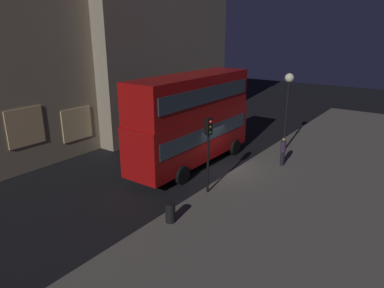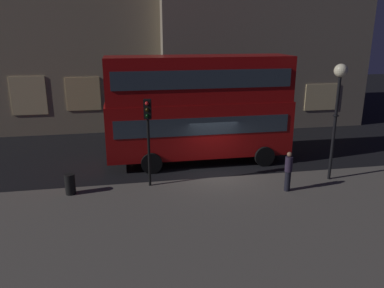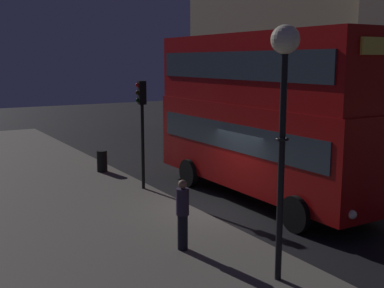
{
  "view_description": "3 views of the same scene",
  "coord_description": "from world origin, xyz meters",
  "px_view_note": "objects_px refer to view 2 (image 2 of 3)",
  "views": [
    {
      "loc": [
        -17.32,
        -9.97,
        8.17
      ],
      "look_at": [
        -1.48,
        1.44,
        1.8
      ],
      "focal_mm": 32.48,
      "sensor_mm": 36.0,
      "label": 1
    },
    {
      "loc": [
        -4.45,
        -17.07,
        6.91
      ],
      "look_at": [
        -1.28,
        0.01,
        1.7
      ],
      "focal_mm": 35.29,
      "sensor_mm": 36.0,
      "label": 2
    },
    {
      "loc": [
        12.74,
        -8.49,
        4.83
      ],
      "look_at": [
        -2.69,
        0.72,
        1.76
      ],
      "focal_mm": 45.91,
      "sensor_mm": 36.0,
      "label": 3
    }
  ],
  "objects_px": {
    "double_decker_bus": "(199,105)",
    "traffic_light_near_kerb": "(148,125)",
    "pedestrian": "(288,171)",
    "street_lamp": "(339,90)",
    "litter_bin": "(70,184)"
  },
  "relations": [
    {
      "from": "double_decker_bus",
      "to": "traffic_light_near_kerb",
      "type": "height_order",
      "value": "double_decker_bus"
    },
    {
      "from": "traffic_light_near_kerb",
      "to": "pedestrian",
      "type": "height_order",
      "value": "traffic_light_near_kerb"
    },
    {
      "from": "double_decker_bus",
      "to": "pedestrian",
      "type": "height_order",
      "value": "double_decker_bus"
    },
    {
      "from": "street_lamp",
      "to": "litter_bin",
      "type": "bearing_deg",
      "value": 177.82
    },
    {
      "from": "street_lamp",
      "to": "pedestrian",
      "type": "xyz_separation_m",
      "value": [
        -2.56,
        -0.93,
        -3.33
      ]
    },
    {
      "from": "traffic_light_near_kerb",
      "to": "street_lamp",
      "type": "distance_m",
      "value": 8.64
    },
    {
      "from": "traffic_light_near_kerb",
      "to": "double_decker_bus",
      "type": "bearing_deg",
      "value": 57.31
    },
    {
      "from": "double_decker_bus",
      "to": "litter_bin",
      "type": "distance_m",
      "value": 7.69
    },
    {
      "from": "pedestrian",
      "to": "litter_bin",
      "type": "bearing_deg",
      "value": -92.24
    },
    {
      "from": "double_decker_bus",
      "to": "traffic_light_near_kerb",
      "type": "relative_size",
      "value": 2.48
    },
    {
      "from": "street_lamp",
      "to": "litter_bin",
      "type": "height_order",
      "value": "street_lamp"
    },
    {
      "from": "litter_bin",
      "to": "pedestrian",
      "type": "bearing_deg",
      "value": -8.4
    },
    {
      "from": "street_lamp",
      "to": "double_decker_bus",
      "type": "bearing_deg",
      "value": 145.13
    },
    {
      "from": "double_decker_bus",
      "to": "traffic_light_near_kerb",
      "type": "bearing_deg",
      "value": -132.9
    },
    {
      "from": "double_decker_bus",
      "to": "street_lamp",
      "type": "bearing_deg",
      "value": -34.84
    }
  ]
}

